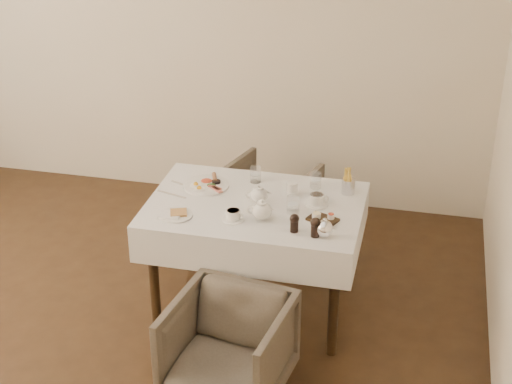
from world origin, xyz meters
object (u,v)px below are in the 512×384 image
(table, at_px, (255,221))
(armchair_near, at_px, (228,349))
(breakfast_plate, at_px, (207,184))
(teapot_centre, at_px, (259,194))
(armchair_far, at_px, (268,203))

(table, distance_m, armchair_near, 0.86)
(breakfast_plate, bearing_deg, table, -19.96)
(table, xyz_separation_m, breakfast_plate, (-0.35, 0.16, 0.13))
(armchair_near, bearing_deg, breakfast_plate, 121.11)
(table, relative_size, teapot_centre, 8.71)
(armchair_near, distance_m, armchair_far, 1.67)
(armchair_near, relative_size, breakfast_plate, 2.17)
(table, relative_size, armchair_near, 2.05)
(armchair_far, xyz_separation_m, teapot_centre, (0.13, -0.86, 0.53))
(table, bearing_deg, breakfast_plate, 155.27)
(armchair_near, height_order, armchair_far, armchair_far)
(armchair_far, height_order, teapot_centre, teapot_centre)
(armchair_far, distance_m, teapot_centre, 1.02)
(armchair_near, relative_size, armchair_far, 0.99)
(breakfast_plate, bearing_deg, armchair_far, 76.81)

